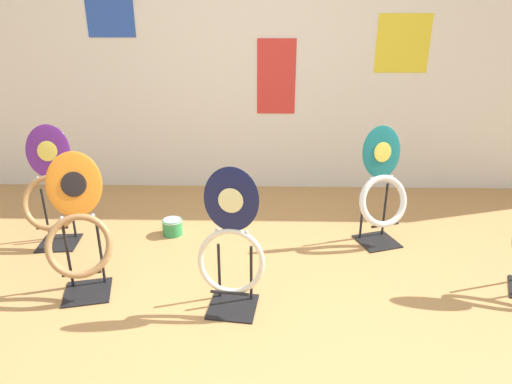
% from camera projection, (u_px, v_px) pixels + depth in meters
% --- Properties ---
extents(ground_plane, '(14.00, 14.00, 0.00)m').
position_uv_depth(ground_plane, '(240.00, 349.00, 2.40)').
color(ground_plane, '#B7844C').
extents(wall_back, '(8.00, 0.07, 2.60)m').
position_uv_depth(wall_back, '(252.00, 51.00, 4.10)').
color(wall_back, silver).
rests_on(wall_back, ground_plane).
extents(toilet_seat_display_teal_sax, '(0.43, 0.36, 0.89)m').
position_uv_depth(toilet_seat_display_teal_sax, '(382.00, 193.00, 3.34)').
color(toilet_seat_display_teal_sax, black).
rests_on(toilet_seat_display_teal_sax, ground_plane).
extents(toilet_seat_display_purple_note, '(0.43, 0.32, 0.89)m').
position_uv_depth(toilet_seat_display_purple_note, '(51.00, 195.00, 3.32)').
color(toilet_seat_display_purple_note, black).
rests_on(toilet_seat_display_purple_note, ground_plane).
extents(toilet_seat_display_navy_moon, '(0.40, 0.31, 0.88)m').
position_uv_depth(toilet_seat_display_navy_moon, '(231.00, 247.00, 2.57)').
color(toilet_seat_display_navy_moon, black).
rests_on(toilet_seat_display_navy_moon, ground_plane).
extents(toilet_seat_display_orange_sun, '(0.43, 0.39, 0.88)m').
position_uv_depth(toilet_seat_display_orange_sun, '(79.00, 232.00, 2.73)').
color(toilet_seat_display_orange_sun, black).
rests_on(toilet_seat_display_orange_sun, ground_plane).
extents(paint_can, '(0.16, 0.16, 0.13)m').
position_uv_depth(paint_can, '(172.00, 226.00, 3.58)').
color(paint_can, '#2D8E4C').
rests_on(paint_can, ground_plane).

